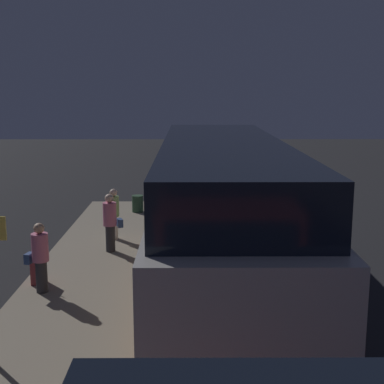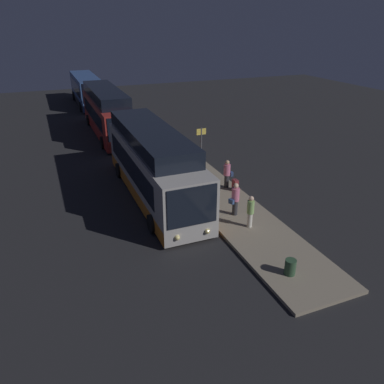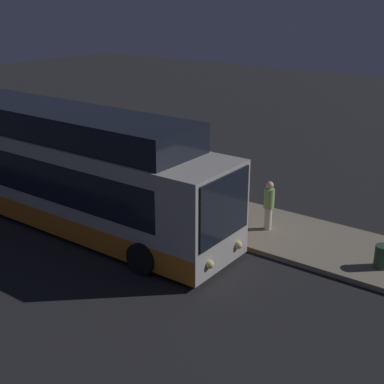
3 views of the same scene
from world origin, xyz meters
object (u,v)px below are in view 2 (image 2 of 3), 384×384
Objects in this scene: passenger_boarding at (227,173)px; suitcase at (235,185)px; passenger_with_bags at (250,210)px; bus_third at (86,90)px; passenger_waiting at (235,198)px; bus_second at (108,114)px; bus_lead at (153,167)px; sign_post at (201,144)px; trash_bin at (290,267)px.

suitcase is (0.58, 0.25, -0.57)m from passenger_boarding.
passenger_boarding is at bearing 176.49° from passenger_with_bags.
passenger_waiting is at bearing 5.50° from bus_third.
passenger_boarding is (14.68, 4.19, -0.65)m from bus_second.
bus_lead is 7.10× the size of passenger_with_bags.
sign_post is at bearing 9.34° from bus_third.
bus_second reaches higher than passenger_with_bags.
trash_bin is (8.37, -1.49, -0.58)m from passenger_boarding.
passenger_boarding is 3.57m from sign_post.
suitcase is 4.30m from sign_post.
passenger_with_bags reaches higher than suitcase.
passenger_boarding is at bearing 2.62° from sign_post.
bus_lead reaches higher than suitcase.
passenger_waiting reaches higher than suitcase.
bus_lead is at bearing -108.54° from suitcase.
bus_lead is at bearing 0.00° from bus_third.
passenger_waiting is 5.20m from trash_bin.
suitcase is (-4.00, 1.35, -0.56)m from passenger_with_bags.
passenger_waiting is (3.22, -1.19, 0.03)m from passenger_boarding.
passenger_with_bags reaches higher than trash_bin.
bus_lead is 17.74× the size of trash_bin.
bus_lead is at bearing -57.43° from sign_post.
bus_second reaches higher than passenger_waiting.
bus_second is 13.39× the size of suitcase.
bus_second is 19.53m from passenger_with_bags.
bus_third reaches higher than suitcase.
bus_second is 7.14× the size of passenger_boarding.
suitcase is 1.38× the size of trash_bin.
sign_post reaches higher than passenger_boarding.
trash_bin is (7.79, -1.74, -0.00)m from suitcase.
bus_third is 16.48× the size of trash_bin.
passenger_boarding is 0.97× the size of passenger_waiting.
passenger_with_bags is at bearing 162.81° from passenger_waiting.
passenger_waiting is at bearing 9.52° from bus_second.
bus_lead is at bearing -140.67° from passenger_with_bags.
passenger_boarding is 1.04× the size of passenger_with_bags.
bus_second is 18.49× the size of trash_bin.
passenger_waiting is at bearing 36.02° from bus_lead.
passenger_waiting is at bearing 176.65° from trash_bin.
sign_post reaches higher than passenger_with_bags.
bus_lead is at bearing -163.78° from trash_bin.
bus_second reaches higher than trash_bin.
bus_second is at bearing -160.22° from sign_post.
trash_bin is at bearing 4.25° from bus_third.
passenger_waiting is 0.63× the size of sign_post.
bus_third is 6.18× the size of passenger_waiting.
sign_post is (24.48, 4.03, 0.20)m from bus_third.
passenger_boarding is 3.43m from passenger_waiting.
passenger_waiting reaches higher than passenger_boarding.
passenger_waiting is 3.07m from suitcase.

